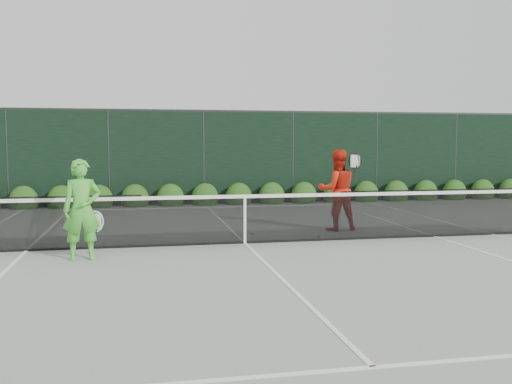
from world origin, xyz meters
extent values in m
plane|color=gray|center=(0.00, 0.00, 0.00)|extent=(80.00, 80.00, 0.00)
cube|color=black|center=(-4.20, 0.00, 0.51)|extent=(4.40, 0.01, 1.02)
cube|color=black|center=(0.00, 0.00, 0.48)|extent=(4.00, 0.01, 0.96)
cube|color=black|center=(4.20, 0.00, 0.51)|extent=(4.40, 0.01, 1.02)
cube|color=white|center=(0.00, 0.00, 0.94)|extent=(12.80, 0.03, 0.07)
cube|color=black|center=(0.00, 0.00, 0.02)|extent=(12.80, 0.02, 0.04)
cube|color=white|center=(0.00, 0.00, 0.46)|extent=(0.05, 0.03, 0.91)
imported|color=green|center=(-3.01, -0.98, 0.86)|extent=(0.68, 0.50, 1.73)
torus|color=beige|center=(-2.81, -0.88, 0.64)|extent=(0.30, 0.07, 0.30)
cylinder|color=black|center=(-2.81, -0.88, 0.40)|extent=(0.10, 0.03, 0.30)
imported|color=red|center=(2.37, 1.28, 0.92)|extent=(0.91, 0.71, 1.85)
torus|color=black|center=(2.72, 1.08, 1.59)|extent=(0.29, 0.14, 0.30)
cylinder|color=black|center=(2.72, 1.08, 1.35)|extent=(0.10, 0.03, 0.30)
cube|color=white|center=(5.49, 0.00, 0.01)|extent=(0.06, 23.77, 0.01)
cube|color=white|center=(-4.12, 0.00, 0.01)|extent=(0.06, 23.77, 0.01)
cube|color=white|center=(4.12, 0.00, 0.01)|extent=(0.06, 23.77, 0.01)
cube|color=white|center=(0.00, 11.88, 0.01)|extent=(11.03, 0.06, 0.01)
cube|color=white|center=(0.00, 6.40, 0.01)|extent=(8.23, 0.06, 0.01)
cube|color=white|center=(0.00, -6.40, 0.01)|extent=(8.23, 0.06, 0.01)
cube|color=white|center=(0.00, 0.00, 0.01)|extent=(0.06, 12.80, 0.01)
cube|color=black|center=(0.00, 7.50, 1.50)|extent=(32.00, 0.06, 3.00)
cube|color=#262826|center=(0.00, 7.50, 3.03)|extent=(32.00, 0.06, 0.06)
cylinder|color=#262826|center=(-6.00, 7.50, 1.50)|extent=(0.08, 0.08, 3.00)
cylinder|color=#262826|center=(-3.00, 7.50, 1.50)|extent=(0.08, 0.08, 3.00)
cylinder|color=#262826|center=(0.00, 7.50, 1.50)|extent=(0.08, 0.08, 3.00)
cylinder|color=#262826|center=(3.00, 7.50, 1.50)|extent=(0.08, 0.08, 3.00)
cylinder|color=#262826|center=(6.00, 7.50, 1.50)|extent=(0.08, 0.08, 3.00)
cylinder|color=#262826|center=(9.00, 7.50, 1.50)|extent=(0.08, 0.08, 3.00)
ellipsoid|color=#183C10|center=(-5.50, 7.15, 0.23)|extent=(0.86, 0.65, 0.94)
ellipsoid|color=#183C10|center=(-4.40, 7.15, 0.23)|extent=(0.86, 0.65, 0.94)
ellipsoid|color=#183C10|center=(-3.30, 7.15, 0.23)|extent=(0.86, 0.65, 0.94)
ellipsoid|color=#183C10|center=(-2.20, 7.15, 0.23)|extent=(0.86, 0.65, 0.94)
ellipsoid|color=#183C10|center=(-1.10, 7.15, 0.23)|extent=(0.86, 0.65, 0.94)
ellipsoid|color=#183C10|center=(0.00, 7.15, 0.23)|extent=(0.86, 0.65, 0.94)
ellipsoid|color=#183C10|center=(1.10, 7.15, 0.23)|extent=(0.86, 0.65, 0.94)
ellipsoid|color=#183C10|center=(2.20, 7.15, 0.23)|extent=(0.86, 0.65, 0.94)
ellipsoid|color=#183C10|center=(3.30, 7.15, 0.23)|extent=(0.86, 0.65, 0.94)
ellipsoid|color=#183C10|center=(4.40, 7.15, 0.23)|extent=(0.86, 0.65, 0.94)
ellipsoid|color=#183C10|center=(5.50, 7.15, 0.23)|extent=(0.86, 0.65, 0.94)
ellipsoid|color=#183C10|center=(6.60, 7.15, 0.23)|extent=(0.86, 0.65, 0.94)
ellipsoid|color=#183C10|center=(7.70, 7.15, 0.23)|extent=(0.86, 0.65, 0.94)
ellipsoid|color=#183C10|center=(8.80, 7.15, 0.23)|extent=(0.86, 0.65, 0.94)
ellipsoid|color=#183C10|center=(9.90, 7.15, 0.23)|extent=(0.86, 0.65, 0.94)
ellipsoid|color=#183C10|center=(11.00, 7.15, 0.23)|extent=(0.86, 0.65, 0.94)
sphere|color=#CEDE31|center=(-2.93, -0.43, 0.03)|extent=(0.07, 0.07, 0.07)
sphere|color=#CEDE31|center=(0.34, 0.99, 0.03)|extent=(0.07, 0.07, 0.07)
sphere|color=#CEDE31|center=(1.66, 0.38, 0.03)|extent=(0.07, 0.07, 0.07)
camera|label=1|loc=(-2.00, -11.03, 2.01)|focal=40.00mm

